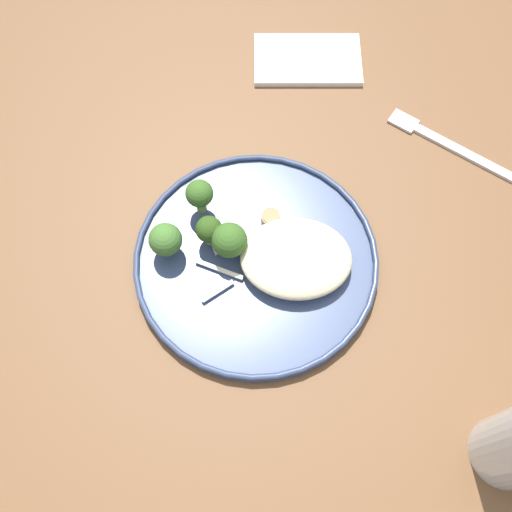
% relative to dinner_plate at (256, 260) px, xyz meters
% --- Properties ---
extents(ground, '(6.00, 6.00, 0.00)m').
position_rel_dinner_plate_xyz_m(ground, '(0.04, 0.03, -0.75)').
color(ground, '#665B51').
extents(wooden_dining_table, '(1.40, 1.00, 0.74)m').
position_rel_dinner_plate_xyz_m(wooden_dining_table, '(0.04, 0.03, -0.09)').
color(wooden_dining_table, brown).
rests_on(wooden_dining_table, ground).
extents(dinner_plate, '(0.29, 0.29, 0.02)m').
position_rel_dinner_plate_xyz_m(dinner_plate, '(0.00, 0.00, 0.00)').
color(dinner_plate, '#38476B').
rests_on(dinner_plate, wooden_dining_table).
extents(noodle_bed, '(0.13, 0.10, 0.03)m').
position_rel_dinner_plate_xyz_m(noodle_bed, '(-0.05, 0.00, 0.02)').
color(noodle_bed, beige).
rests_on(noodle_bed, dinner_plate).
extents(seared_scallop_large_seared, '(0.02, 0.02, 0.02)m').
position_rel_dinner_plate_xyz_m(seared_scallop_large_seared, '(-0.06, 0.01, 0.01)').
color(seared_scallop_large_seared, beige).
rests_on(seared_scallop_large_seared, dinner_plate).
extents(seared_scallop_tilted_round, '(0.03, 0.03, 0.02)m').
position_rel_dinner_plate_xyz_m(seared_scallop_tilted_round, '(-0.03, -0.00, 0.01)').
color(seared_scallop_tilted_round, '#DBB77A').
rests_on(seared_scallop_tilted_round, dinner_plate).
extents(seared_scallop_tiny_bay, '(0.02, 0.02, 0.01)m').
position_rel_dinner_plate_xyz_m(seared_scallop_tiny_bay, '(-0.00, 0.01, 0.01)').
color(seared_scallop_tiny_bay, beige).
rests_on(seared_scallop_tiny_bay, dinner_plate).
extents(seared_scallop_right_edge, '(0.02, 0.02, 0.02)m').
position_rel_dinner_plate_xyz_m(seared_scallop_right_edge, '(-0.02, -0.05, 0.01)').
color(seared_scallop_right_edge, '#E5C689').
rests_on(seared_scallop_right_edge, dinner_plate).
extents(broccoli_floret_split_head, '(0.04, 0.04, 0.05)m').
position_rel_dinner_plate_xyz_m(broccoli_floret_split_head, '(0.10, -0.01, 0.03)').
color(broccoli_floret_split_head, '#7A994C').
rests_on(broccoli_floret_split_head, dinner_plate).
extents(broccoli_floret_tall_stalk, '(0.03, 0.03, 0.06)m').
position_rel_dinner_plate_xyz_m(broccoli_floret_tall_stalk, '(0.07, -0.06, 0.04)').
color(broccoli_floret_tall_stalk, '#7A994C').
rests_on(broccoli_floret_tall_stalk, dinner_plate).
extents(broccoli_floret_left_leaning, '(0.04, 0.04, 0.05)m').
position_rel_dinner_plate_xyz_m(broccoli_floret_left_leaning, '(0.03, -0.01, 0.03)').
color(broccoli_floret_left_leaning, '#7A994C').
rests_on(broccoli_floret_left_leaning, dinner_plate).
extents(broccoli_floret_near_rim, '(0.03, 0.03, 0.05)m').
position_rel_dinner_plate_xyz_m(broccoli_floret_near_rim, '(0.06, -0.02, 0.03)').
color(broccoli_floret_near_rim, '#89A356').
rests_on(broccoli_floret_near_rim, dinner_plate).
extents(onion_sliver_curled_piece, '(0.04, 0.03, 0.00)m').
position_rel_dinner_plate_xyz_m(onion_sliver_curled_piece, '(0.05, 0.04, 0.01)').
color(onion_sliver_curled_piece, silver).
rests_on(onion_sliver_curled_piece, dinner_plate).
extents(onion_sliver_short_strip, '(0.02, 0.04, 0.00)m').
position_rel_dinner_plate_xyz_m(onion_sliver_short_strip, '(0.05, -0.02, 0.01)').
color(onion_sliver_short_strip, silver).
rests_on(onion_sliver_short_strip, dinner_plate).
extents(onion_sliver_long_sliver, '(0.06, 0.02, 0.00)m').
position_rel_dinner_plate_xyz_m(onion_sliver_long_sliver, '(0.04, 0.02, 0.01)').
color(onion_sliver_long_sliver, silver).
rests_on(onion_sliver_long_sliver, dinner_plate).
extents(dinner_fork, '(0.17, 0.11, 0.00)m').
position_rel_dinner_plate_xyz_m(dinner_fork, '(-0.25, -0.18, -0.01)').
color(dinner_fork, silver).
rests_on(dinner_fork, wooden_dining_table).
extents(folded_napkin, '(0.15, 0.10, 0.01)m').
position_rel_dinner_plate_xyz_m(folded_napkin, '(-0.06, -0.31, -0.00)').
color(folded_napkin, white).
rests_on(folded_napkin, wooden_dining_table).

